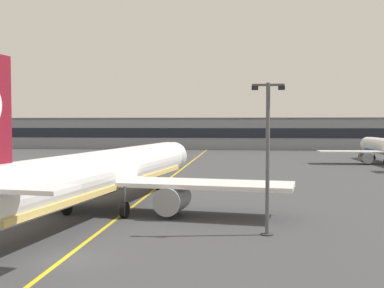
% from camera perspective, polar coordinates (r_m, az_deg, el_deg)
% --- Properties ---
extents(ground_plane, '(400.00, 400.00, 0.00)m').
position_cam_1_polar(ground_plane, '(28.75, -15.19, -13.20)').
color(ground_plane, '#3D3D3F').
extents(taxiway_centreline, '(0.72, 180.00, 0.01)m').
position_cam_1_polar(taxiway_centreline, '(57.22, -4.23, -5.26)').
color(taxiway_centreline, yellow).
rests_on(taxiway_centreline, ground).
extents(airliner_foreground, '(32.36, 41.43, 11.65)m').
position_cam_1_polar(airliner_foreground, '(42.14, -10.35, -3.48)').
color(airliner_foreground, white).
rests_on(airliner_foreground, ground).
extents(apron_lamp_post, '(2.24, 0.90, 10.49)m').
position_cam_1_polar(apron_lamp_post, '(33.34, 8.98, -1.32)').
color(apron_lamp_post, '#515156').
rests_on(apron_lamp_post, ground).
extents(safety_cone_by_nose_gear, '(0.44, 0.44, 0.55)m').
position_cam_1_polar(safety_cone_by_nose_gear, '(56.88, -4.75, -5.05)').
color(safety_cone_by_nose_gear, orange).
rests_on(safety_cone_by_nose_gear, ground).
extents(terminal_building, '(165.70, 12.40, 9.25)m').
position_cam_1_polar(terminal_building, '(143.73, 4.58, 1.28)').
color(terminal_building, gray).
rests_on(terminal_building, ground).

